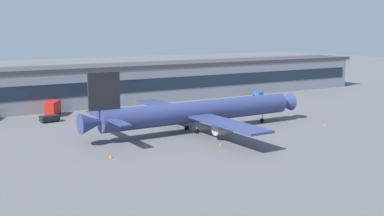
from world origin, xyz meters
TOP-DOWN VIEW (x-y plane):
  - ground_plane at (0.00, 0.00)m, footprint 600.00×600.00m
  - terminal_building at (0.00, 50.09)m, footprint 203.15×17.50m
  - airliner at (-2.25, -2.15)m, footprint 59.21×50.86m
  - belt_loader at (-15.64, 29.67)m, footprint 2.13×6.41m
  - baggage_tug at (48.07, 36.68)m, footprint 2.14×3.62m
  - catering_truck at (-26.25, 36.82)m, footprint 5.99×7.49m
  - pushback_tractor at (-29.58, 27.74)m, footprint 5.07×3.14m
  - traffic_cone_0 at (-29.19, -14.08)m, footprint 0.54×0.54m
  - traffic_cone_1 at (-19.83, -9.95)m, footprint 0.57×0.57m
  - traffic_cone_2 at (-5.75, -17.04)m, footprint 0.54×0.54m
  - traffic_cone_3 at (28.56, -13.96)m, footprint 0.44×0.44m

SIDE VIEW (x-z plane):
  - ground_plane at x=0.00m, z-range 0.00..0.00m
  - traffic_cone_3 at x=28.56m, z-range 0.00..0.56m
  - traffic_cone_2 at x=-5.75m, z-range 0.00..0.67m
  - traffic_cone_0 at x=-29.19m, z-range 0.00..0.68m
  - traffic_cone_1 at x=-19.83m, z-range 0.00..0.71m
  - pushback_tractor at x=-29.58m, z-range 0.17..1.92m
  - baggage_tug at x=48.07m, z-range 0.16..2.01m
  - belt_loader at x=-15.64m, z-range 0.18..2.13m
  - catering_truck at x=-26.25m, z-range 0.22..4.37m
  - airliner at x=-2.25m, z-range -2.93..12.45m
  - terminal_building at x=0.00m, z-range 0.02..12.73m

